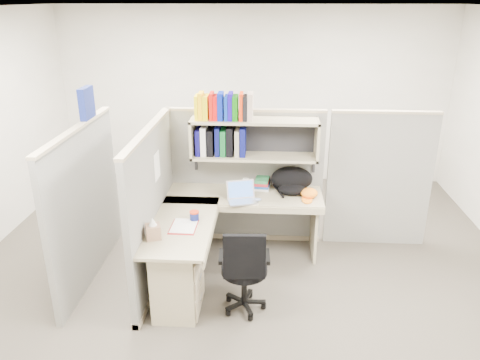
# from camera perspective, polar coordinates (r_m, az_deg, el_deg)

# --- Properties ---
(ground) EXTENTS (6.00, 6.00, 0.00)m
(ground) POSITION_cam_1_polar(r_m,az_deg,el_deg) (5.09, 0.16, -11.87)
(ground) COLOR #342F28
(ground) RESTS_ON ground
(room_shell) EXTENTS (6.00, 6.00, 6.00)m
(room_shell) POSITION_cam_1_polar(r_m,az_deg,el_deg) (4.41, 0.18, 5.98)
(room_shell) COLOR #B7B2A5
(room_shell) RESTS_ON ground
(cubicle) EXTENTS (3.79, 1.84, 1.95)m
(cubicle) POSITION_cam_1_polar(r_m,az_deg,el_deg) (5.10, -3.64, -0.32)
(cubicle) COLOR #61615C
(cubicle) RESTS_ON ground
(desk) EXTENTS (1.74, 1.75, 0.73)m
(desk) POSITION_cam_1_polar(r_m,az_deg,el_deg) (4.66, -5.12, -9.06)
(desk) COLOR gray
(desk) RESTS_ON ground
(laptop) EXTENTS (0.38, 0.38, 0.22)m
(laptop) POSITION_cam_1_polar(r_m,az_deg,el_deg) (5.01, 0.31, -1.55)
(laptop) COLOR #BABABF
(laptop) RESTS_ON desk
(backpack) EXTENTS (0.48, 0.37, 0.28)m
(backpack) POSITION_cam_1_polar(r_m,az_deg,el_deg) (5.29, 6.36, -0.08)
(backpack) COLOR black
(backpack) RESTS_ON desk
(orange_cap) EXTENTS (0.24, 0.26, 0.10)m
(orange_cap) POSITION_cam_1_polar(r_m,az_deg,el_deg) (5.21, 8.43, -1.58)
(orange_cap) COLOR orange
(orange_cap) RESTS_ON desk
(snack_canister) EXTENTS (0.09, 0.09, 0.09)m
(snack_canister) POSITION_cam_1_polar(r_m,az_deg,el_deg) (4.66, -5.59, -4.32)
(snack_canister) COLOR #0E1755
(snack_canister) RESTS_ON desk
(tissue_box) EXTENTS (0.17, 0.17, 0.21)m
(tissue_box) POSITION_cam_1_polar(r_m,az_deg,el_deg) (4.35, -10.57, -5.76)
(tissue_box) COLOR #9F775A
(tissue_box) RESTS_ON desk
(mouse) EXTENTS (0.10, 0.08, 0.03)m
(mouse) POSITION_cam_1_polar(r_m,az_deg,el_deg) (5.08, 2.14, -2.39)
(mouse) COLOR #8090B6
(mouse) RESTS_ON desk
(paper_cup) EXTENTS (0.09, 0.09, 0.11)m
(paper_cup) POSITION_cam_1_polar(r_m,az_deg,el_deg) (5.42, 0.71, -0.38)
(paper_cup) COLOR white
(paper_cup) RESTS_ON desk
(book_stack) EXTENTS (0.20, 0.26, 0.12)m
(book_stack) POSITION_cam_1_polar(r_m,az_deg,el_deg) (5.41, 2.70, -0.38)
(book_stack) COLOR gray
(book_stack) RESTS_ON desk
(loose_paper) EXTENTS (0.24, 0.31, 0.00)m
(loose_paper) POSITION_cam_1_polar(r_m,az_deg,el_deg) (4.57, -6.84, -5.55)
(loose_paper) COLOR silver
(loose_paper) RESTS_ON desk
(task_chair) EXTENTS (0.48, 0.44, 0.90)m
(task_chair) POSITION_cam_1_polar(r_m,az_deg,el_deg) (4.45, 0.52, -12.42)
(task_chair) COLOR black
(task_chair) RESTS_ON ground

